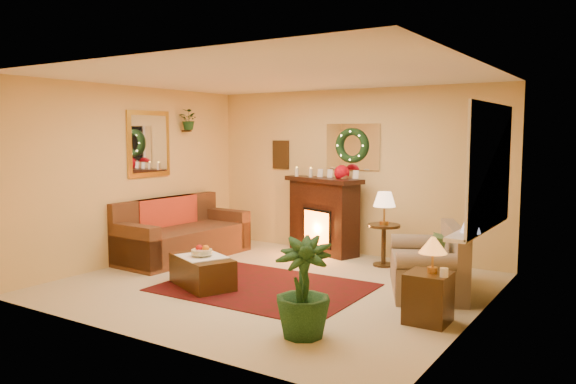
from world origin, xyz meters
The scene contains 31 objects.
floor centered at (0.00, 0.00, 0.00)m, with size 5.00×5.00×0.00m, color beige.
ceiling centered at (0.00, 0.00, 2.60)m, with size 5.00×5.00×0.00m, color white.
wall_back centered at (0.00, 2.25, 1.30)m, with size 5.00×5.00×0.00m, color #EFD88C.
wall_front centered at (0.00, -2.25, 1.30)m, with size 5.00×5.00×0.00m, color #EFD88C.
wall_left centered at (-2.50, 0.00, 1.30)m, with size 4.50×4.50×0.00m, color #EFD88C.
wall_right centered at (2.50, 0.00, 1.30)m, with size 4.50×4.50×0.00m, color #EFD88C.
area_rug centered at (-0.01, -0.18, 0.01)m, with size 2.44×1.83×0.01m, color maroon.
sofa centered at (-2.03, 0.53, 0.43)m, with size 0.93×2.12×0.91m, color brown.
red_throw centered at (-2.08, 0.66, 0.46)m, with size 0.73×1.18×0.02m, color red.
fireplace centered at (-0.41, 2.04, 0.55)m, with size 1.25×0.39×1.14m, color black.
poinsettia centered at (-0.08, 2.04, 1.30)m, with size 0.24×0.24×0.24m, color #C00513.
mantel_candle_a centered at (-0.89, 2.01, 1.26)m, with size 0.06×0.06×0.18m, color #F2F0C6.
mantel_candle_b centered at (-0.64, 2.02, 1.26)m, with size 0.06×0.06×0.18m, color #FDF7CD.
mantel_mirror centered at (0.00, 2.23, 1.70)m, with size 0.92×0.02×0.72m, color white.
wreath centered at (0.00, 2.19, 1.72)m, with size 0.55×0.55×0.11m, color #194719.
wall_art centered at (-1.35, 2.23, 1.55)m, with size 0.32×0.03×0.48m, color #381E11.
gold_mirror centered at (-2.48, 0.30, 1.75)m, with size 0.03×0.84×1.00m, color gold.
hanging_plant centered at (-2.34, 1.05, 1.97)m, with size 0.33×0.28×0.36m, color #194719.
loveseat centered at (1.73, 0.76, 0.42)m, with size 0.80×1.38×0.80m, color #B2A596.
window_frame centered at (2.48, 0.55, 1.55)m, with size 0.03×1.86×1.36m, color white.
window_glass centered at (2.47, 0.55, 1.55)m, with size 0.02×1.70×1.22m, color black.
window_sill centered at (2.38, 0.55, 0.87)m, with size 0.22×1.86×0.04m, color white.
mini_tree centered at (2.42, 0.06, 1.04)m, with size 0.21×0.21×0.31m, color white.
sill_plant centered at (2.40, 1.22, 1.08)m, with size 0.31×0.25×0.56m, color #234B1D.
side_table_round centered at (0.77, 1.70, 0.32)m, with size 0.47×0.47×0.61m, color black.
lamp_cream centered at (0.79, 1.68, 0.88)m, with size 0.32×0.32×0.49m, color #FFC896.
end_table_square centered at (2.13, -0.35, 0.27)m, with size 0.42×0.42×0.51m, color #472512.
lamp_tiffany centered at (2.16, -0.33, 0.74)m, with size 0.28×0.28×0.42m, color orange.
coffee_table centered at (-0.68, -0.57, 0.21)m, with size 0.91×0.50×0.38m, color #441B12.
fruit_bowl centered at (-0.67, -0.59, 0.45)m, with size 0.26×0.26×0.06m, color beige.
floor_palm centered at (1.27, -1.37, 0.45)m, with size 1.59×1.59×2.84m, color black.
Camera 1 is at (3.91, -5.75, 1.90)m, focal length 35.00 mm.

